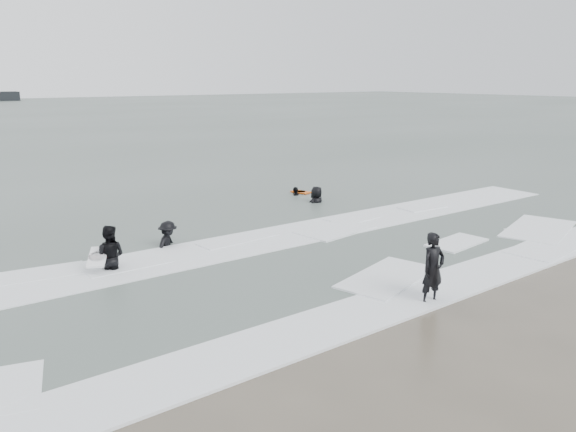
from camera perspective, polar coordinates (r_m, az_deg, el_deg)
ground at (r=15.69m, az=10.87°, el=-7.47°), size 320.00×320.00×0.00m
surfer_centre at (r=15.07m, az=14.31°, el=-8.57°), size 0.73×0.51×1.90m
surfer_wading at (r=17.77m, az=-17.57°, el=-5.32°), size 1.20×1.14×1.96m
surfer_breaker at (r=19.63m, az=-12.04°, el=-3.14°), size 1.31×1.24×1.78m
surfer_right_near at (r=27.49m, az=0.79°, el=2.04°), size 1.00×0.86×1.61m
surfer_right_far at (r=25.95m, az=2.92°, el=1.30°), size 1.09×0.88×1.94m
surf_foam at (r=18.24m, az=2.40°, el=-4.03°), size 30.03×9.06×0.09m
bodyboards at (r=19.68m, az=-1.24°, el=-1.28°), size 12.74×13.64×1.25m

